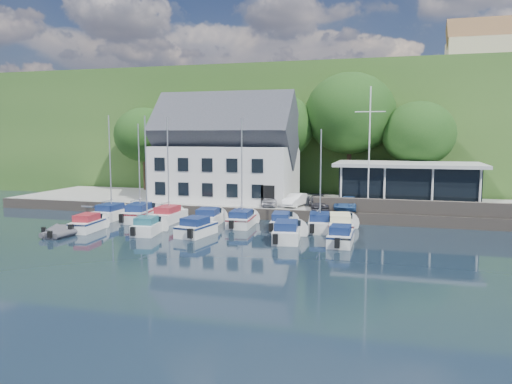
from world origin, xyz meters
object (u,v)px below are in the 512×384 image
at_px(car_dgrey, 319,202).
at_px(boat_r1_1, 139,167).
at_px(car_white, 296,200).
at_px(boat_r2_1, 146,180).
at_px(boat_r2_2, 196,226).
at_px(dinghy_1, 61,232).
at_px(club_pavilion, 407,185).
at_px(flagpole, 369,149).
at_px(harbor_building, 226,157).
at_px(boat_r1_5, 282,220).
at_px(car_blue, 348,203).
at_px(boat_r2_4, 341,235).
at_px(boat_r1_2, 168,173).
at_px(boat_r2_3, 287,230).
at_px(boat_r2_0, 88,222).
at_px(boat_r1_4, 242,177).
at_px(boat_r1_7, 340,223).
at_px(boat_r1_0, 110,171).
at_px(car_silver, 271,199).
at_px(boat_r1_6, 321,175).
at_px(dinghy_0, 59,229).
at_px(boat_r1_3, 209,216).

distance_m(car_dgrey, boat_r1_1, 16.44).
bearing_deg(car_white, boat_r1_1, -142.58).
bearing_deg(boat_r2_1, boat_r2_2, -2.35).
distance_m(car_dgrey, dinghy_1, 21.95).
height_order(club_pavilion, flagpole, flagpole).
height_order(harbor_building, boat_r1_5, harbor_building).
bearing_deg(car_white, car_dgrey, -5.64).
relative_size(car_blue, boat_r2_2, 0.74).
bearing_deg(boat_r2_4, flagpole, 81.92).
bearing_deg(boat_r2_1, boat_r1_2, 89.56).
xyz_separation_m(boat_r1_2, boat_r2_3, (11.74, -4.91, -3.63)).
bearing_deg(boat_r2_0, club_pavilion, 24.69).
relative_size(boat_r1_1, boat_r1_2, 1.10).
xyz_separation_m(boat_r1_5, boat_r2_0, (-14.80, -5.01, 0.00)).
relative_size(harbor_building, boat_r2_2, 2.85).
height_order(car_white, boat_r2_4, car_white).
bearing_deg(boat_r2_1, harbor_building, 75.19).
distance_m(car_white, dinghy_1, 20.69).
bearing_deg(boat_r2_3, boat_r1_4, 128.51).
bearing_deg(club_pavilion, boat_r1_4, -147.92).
relative_size(boat_r2_1, boat_r2_3, 1.38).
distance_m(car_white, boat_r1_7, 8.02).
height_order(boat_r1_0, boat_r1_7, boat_r1_0).
height_order(boat_r1_1, boat_r1_5, boat_r1_1).
relative_size(flagpole, boat_r2_0, 2.01).
xyz_separation_m(car_blue, boat_r1_7, (-0.08, -5.48, -0.89)).
relative_size(boat_r2_2, boat_r2_4, 0.97).
height_order(club_pavilion, boat_r2_1, boat_r2_1).
height_order(car_silver, boat_r1_6, boat_r1_6).
bearing_deg(dinghy_0, boat_r2_0, 18.59).
xyz_separation_m(flagpole, boat_r1_4, (-10.13, -4.88, -2.23)).
distance_m(harbor_building, boat_r1_3, 10.27).
distance_m(car_silver, boat_r1_6, 8.63).
bearing_deg(boat_r2_4, car_silver, 125.48).
relative_size(boat_r1_2, boat_r1_6, 0.97).
relative_size(harbor_building, boat_r1_4, 1.72).
height_order(car_silver, dinghy_1, car_silver).
bearing_deg(car_dgrey, boat_r1_1, -177.81).
bearing_deg(boat_r1_4, boat_r1_2, 173.89).
bearing_deg(boat_r1_5, boat_r2_4, -49.17).
xyz_separation_m(boat_r1_0, boat_r2_2, (10.32, -4.87, -3.69)).
bearing_deg(flagpole, boat_r1_0, -167.95).
bearing_deg(boat_r2_0, car_dgrey, 26.86).
distance_m(harbor_building, car_blue, 14.00).
bearing_deg(boat_r2_0, boat_r2_3, -2.12).
bearing_deg(boat_r1_6, club_pavilion, 44.20).
relative_size(boat_r1_2, dinghy_1, 3.02).
height_order(car_white, boat_r1_1, boat_r1_1).
bearing_deg(boat_r2_1, boat_r2_0, 172.15).
height_order(club_pavilion, boat_r1_7, club_pavilion).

